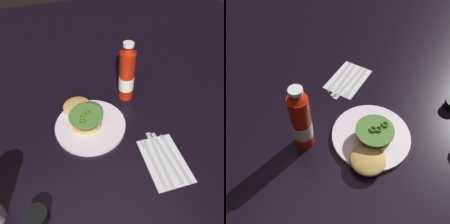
# 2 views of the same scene
# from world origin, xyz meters

# --- Properties ---
(ground_plane) EXTENTS (3.00, 3.00, 0.00)m
(ground_plane) POSITION_xyz_m (0.00, 0.00, 0.00)
(ground_plane) COLOR black
(dinner_plate) EXTENTS (0.26, 0.26, 0.01)m
(dinner_plate) POSITION_xyz_m (0.11, -0.09, 0.01)
(dinner_plate) COLOR white
(dinner_plate) RESTS_ON ground_plane
(burger_sandwich) EXTENTS (0.20, 0.13, 0.05)m
(burger_sandwich) POSITION_xyz_m (0.15, -0.07, 0.03)
(burger_sandwich) COLOR tan
(burger_sandwich) RESTS_ON dinner_plate
(ketchup_bottle) EXTENTS (0.06, 0.06, 0.24)m
(ketchup_bottle) POSITION_xyz_m (0.22, -0.27, 0.11)
(ketchup_bottle) COLOR #B01B08
(ketchup_bottle) RESTS_ON ground_plane
(condiment_cup) EXTENTS (0.06, 0.06, 0.03)m
(condiment_cup) POSITION_xyz_m (-0.15, 0.13, 0.02)
(condiment_cup) COLOR black
(condiment_cup) RESTS_ON ground_plane
(napkin) EXTENTS (0.20, 0.14, 0.00)m
(napkin) POSITION_xyz_m (-0.11, -0.27, 0.00)
(napkin) COLOR white
(napkin) RESTS_ON ground_plane
(spoon_utensil) EXTENTS (0.19, 0.03, 0.00)m
(spoon_utensil) POSITION_xyz_m (-0.09, -0.31, 0.00)
(spoon_utensil) COLOR silver
(spoon_utensil) RESTS_ON napkin
(butter_knife) EXTENTS (0.20, 0.02, 0.00)m
(butter_knife) POSITION_xyz_m (-0.09, -0.28, 0.00)
(butter_knife) COLOR silver
(butter_knife) RESTS_ON napkin
(steak_knife) EXTENTS (0.21, 0.04, 0.00)m
(steak_knife) POSITION_xyz_m (-0.09, -0.26, 0.00)
(steak_knife) COLOR silver
(steak_knife) RESTS_ON napkin
(fork_utensil) EXTENTS (0.19, 0.03, 0.00)m
(fork_utensil) POSITION_xyz_m (-0.09, -0.23, 0.00)
(fork_utensil) COLOR silver
(fork_utensil) RESTS_ON napkin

